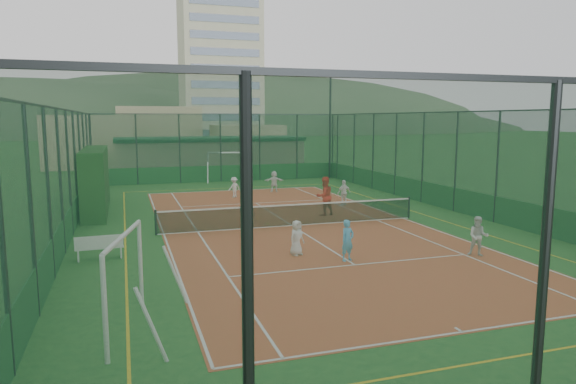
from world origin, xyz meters
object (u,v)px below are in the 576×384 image
at_px(child_near_right, 478,236).
at_px(child_far_left, 234,187).
at_px(clubhouse, 210,156).
at_px(futsal_goal_far, 230,167).
at_px(white_bench, 99,247).
at_px(child_near_left, 297,238).
at_px(apartment_tower, 220,66).
at_px(child_far_right, 344,193).
at_px(child_far_back, 274,181).
at_px(coach, 324,196).
at_px(futsal_goal_near, 125,284).
at_px(child_near_mid, 347,240).
at_px(floodlight_ne, 330,126).

bearing_deg(child_near_right, child_far_left, 145.81).
relative_size(clubhouse, futsal_goal_far, 4.54).
distance_m(white_bench, child_near_left, 6.60).
distance_m(apartment_tower, child_far_left, 75.55).
distance_m(child_far_right, child_far_back, 6.63).
distance_m(apartment_tower, child_near_right, 90.14).
distance_m(apartment_tower, coach, 81.94).
xyz_separation_m(futsal_goal_near, child_near_mid, (6.98, 3.63, -0.37)).
height_order(floodlight_ne, futsal_goal_near, floodlight_ne).
relative_size(white_bench, futsal_goal_far, 0.46).
height_order(child_near_mid, coach, coach).
xyz_separation_m(child_far_right, coach, (-2.07, -2.34, 0.25)).
height_order(apartment_tower, child_far_right, apartment_tower).
bearing_deg(coach, floodlight_ne, -125.23).
relative_size(floodlight_ne, futsal_goal_far, 2.46).
xyz_separation_m(child_near_mid, coach, (2.27, 7.70, 0.26)).
bearing_deg(white_bench, child_near_left, -16.23).
height_order(apartment_tower, child_far_back, apartment_tower).
height_order(apartment_tower, child_far_left, apartment_tower).
relative_size(floodlight_ne, child_far_left, 6.82).
height_order(apartment_tower, futsal_goal_far, apartment_tower).
xyz_separation_m(child_near_right, coach, (-2.20, 8.53, 0.26)).
bearing_deg(child_near_left, apartment_tower, 54.52).
bearing_deg(child_far_right, clubhouse, -87.85).
relative_size(futsal_goal_far, child_near_right, 2.45).
bearing_deg(futsal_goal_near, child_far_back, -11.20).
xyz_separation_m(apartment_tower, coach, (-9.75, -80.14, -14.05)).
xyz_separation_m(futsal_goal_near, coach, (9.25, 11.33, -0.11)).
bearing_deg(child_far_back, child_near_right, 106.18).
distance_m(white_bench, child_far_left, 14.00).
bearing_deg(child_near_mid, white_bench, 142.40).
bearing_deg(child_near_right, child_near_mid, -153.07).
bearing_deg(white_bench, coach, 23.60).
relative_size(apartment_tower, white_bench, 19.65).
distance_m(child_near_mid, child_far_right, 10.94).
height_order(clubhouse, child_near_mid, clubhouse).
distance_m(futsal_goal_near, child_far_right, 17.76).
bearing_deg(white_bench, child_far_right, 28.35).
bearing_deg(coach, apartment_tower, -108.87).
distance_m(apartment_tower, child_near_left, 88.87).
distance_m(child_near_right, child_far_right, 10.88).
bearing_deg(futsal_goal_near, clubhouse, 1.09).
bearing_deg(clubhouse, apartment_tower, 78.69).
relative_size(white_bench, child_near_left, 1.26).
bearing_deg(clubhouse, futsal_goal_near, -102.53).
bearing_deg(futsal_goal_near, apartment_tower, 1.89).
bearing_deg(floodlight_ne, futsal_goal_near, -120.89).
bearing_deg(child_far_right, child_far_back, -83.13).
height_order(white_bench, coach, coach).
distance_m(child_near_mid, coach, 8.03).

